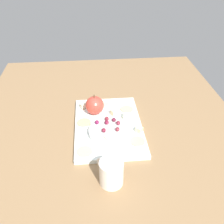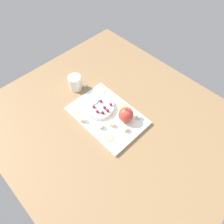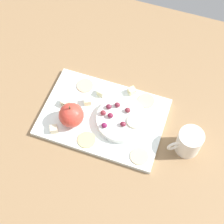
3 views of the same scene
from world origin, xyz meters
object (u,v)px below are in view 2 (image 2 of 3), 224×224
at_px(serving_dish, 100,107).
at_px(cheese_cube_2, 126,128).
at_px(grape_0, 103,113).
at_px(grape_5, 101,101).
at_px(cheese_cube_0, 83,120).
at_px(cheese_cube_1, 138,117).
at_px(grape_6, 111,104).
at_px(apple_slice_0, 94,101).
at_px(grape_3, 105,108).
at_px(cracker_2, 79,113).
at_px(cup, 75,83).
at_px(cheese_cube_4, 101,126).
at_px(cracker_3, 123,106).
at_px(grape_2, 97,111).
at_px(apple_whole, 126,115).
at_px(cracker_0, 108,137).
at_px(grape_4, 94,107).
at_px(cheese_cube_3, 112,124).
at_px(platter, 107,116).
at_px(grape_1, 108,110).
at_px(cracker_1, 101,90).

xyz_separation_m(serving_dish, cheese_cube_2, (-0.19, -0.00, -0.00)).
height_order(grape_0, grape_5, grape_5).
height_order(cheese_cube_0, cheese_cube_1, same).
relative_size(grape_6, apple_slice_0, 0.38).
bearing_deg(grape_3, cracker_2, 51.09).
bearing_deg(cup, cheese_cube_4, 163.96).
bearing_deg(cracker_3, grape_2, 67.96).
bearing_deg(grape_0, apple_whole, -143.48).
xyz_separation_m(cracker_0, grape_5, (0.17, -0.11, 0.03)).
bearing_deg(grape_2, serving_dish, -57.45).
height_order(cheese_cube_0, cracker_0, cheese_cube_0).
height_order(cracker_3, grape_0, grape_0).
bearing_deg(cheese_cube_2, apple_whole, -44.28).
bearing_deg(apple_slice_0, grape_4, 137.20).
bearing_deg(cheese_cube_2, grape_5, -4.95).
bearing_deg(grape_0, cup, -7.50).
bearing_deg(cheese_cube_3, apple_whole, -104.98).
xyz_separation_m(apple_slice_0, cup, (0.17, -0.01, 0.00)).
height_order(apple_whole, cracker_3, apple_whole).
distance_m(grape_4, apple_slice_0, 0.04).
distance_m(grape_0, grape_6, 0.07).
bearing_deg(grape_2, platter, -135.69).
height_order(grape_1, grape_5, same).
bearing_deg(grape_4, grape_5, -87.89).
height_order(grape_2, grape_5, same).
height_order(platter, grape_4, grape_4).
distance_m(apple_whole, cracker_3, 0.09).
distance_m(grape_3, apple_slice_0, 0.07).
relative_size(cheese_cube_1, cracker_1, 0.40).
bearing_deg(grape_4, cheese_cube_2, -170.49).
xyz_separation_m(platter, grape_3, (0.03, -0.01, 0.04)).
bearing_deg(cracker_2, cup, -34.65).
height_order(cracker_1, grape_6, grape_6).
bearing_deg(cheese_cube_0, grape_0, -117.44).
bearing_deg(cheese_cube_4, apple_whole, -112.13).
bearing_deg(cheese_cube_3, cracker_1, -29.98).
relative_size(cheese_cube_2, cracker_2, 0.40).
bearing_deg(cup, cheese_cube_1, -167.76).
height_order(cheese_cube_2, cracker_3, cheese_cube_2).
height_order(apple_whole, grape_5, apple_whole).
height_order(cheese_cube_2, grape_2, grape_2).
height_order(serving_dish, cheese_cube_1, same).
height_order(cracker_0, grape_1, grape_1).
relative_size(serving_dish, grape_0, 8.70).
relative_size(cheese_cube_1, cheese_cube_3, 1.00).
relative_size(cracker_1, grape_4, 3.07).
bearing_deg(grape_4, grape_2, 168.73).
xyz_separation_m(grape_2, cup, (0.23, -0.05, -0.00)).
xyz_separation_m(cheese_cube_0, grape_6, (-0.04, -0.15, 0.02)).
bearing_deg(apple_slice_0, cracker_2, 84.21).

